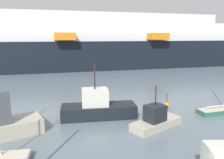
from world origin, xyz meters
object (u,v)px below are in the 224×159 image
Objects in this scene: channel_buoy_0 at (167,105)px; cruise_ship at (17,43)px; sailboat_0 at (223,109)px; fishing_boat_1 at (98,107)px; fishing_boat_2 at (156,120)px.

cruise_ship is (-19.29, 38.11, 6.04)m from channel_buoy_0.
channel_buoy_0 is at bearing 148.88° from sailboat_0.
sailboat_0 is 1.18× the size of fishing_boat_1.
sailboat_0 is at bearing 168.52° from fishing_boat_2.
fishing_boat_1 is 6.01m from fishing_boat_2.
sailboat_0 is at bearing -56.34° from cruise_ship.
fishing_boat_1 is at bearing 169.45° from sailboat_0.
cruise_ship is (-11.02, 38.50, 5.35)m from fishing_boat_1.
fishing_boat_2 is (4.40, -4.08, -0.31)m from fishing_boat_1.
fishing_boat_2 reaches higher than channel_buoy_0.
cruise_ship is at bearing -89.63° from fishing_boat_2.
sailboat_0 is 5.97m from channel_buoy_0.
fishing_boat_1 is at bearing -70.86° from cruise_ship.
cruise_ship is at bearing 121.90° from sailboat_0.
cruise_ship is at bearing 116.85° from channel_buoy_0.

